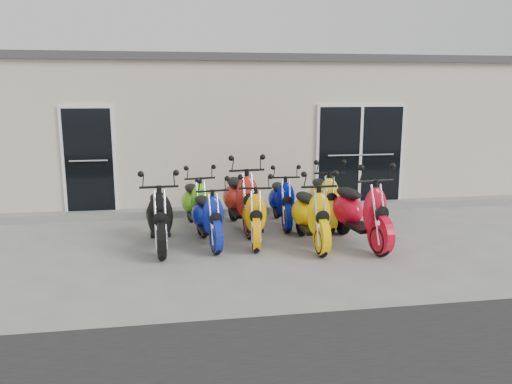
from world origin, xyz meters
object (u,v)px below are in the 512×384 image
scooter_back_yellow (324,191)px  scooter_front_black (159,208)px  scooter_front_red (360,203)px  scooter_back_green (196,196)px  scooter_back_red (241,191)px  scooter_back_blue (282,194)px  scooter_front_orange_b (311,206)px  scooter_front_orange_a (254,206)px  scooter_front_blue (208,209)px

scooter_back_yellow → scooter_front_black: bearing=-157.5°
scooter_front_red → scooter_back_green: 3.06m
scooter_front_black → scooter_back_red: 1.77m
scooter_back_blue → scooter_front_black: bearing=-152.2°
scooter_back_green → scooter_front_red: bearing=-36.6°
scooter_front_black → scooter_front_red: (3.36, -0.33, 0.04)m
scooter_front_orange_b → scooter_front_orange_a: bearing=158.3°
scooter_front_black → scooter_back_green: (0.65, 1.08, -0.05)m
scooter_back_red → scooter_back_yellow: (1.65, 0.10, -0.07)m
scooter_front_blue → scooter_back_green: size_ratio=0.97×
scooter_back_red → scooter_back_blue: scooter_back_red is taller
scooter_front_black → scooter_front_orange_a: scooter_front_black is taller
scooter_back_green → scooter_front_blue: bearing=-90.6°
scooter_front_orange_b → scooter_back_yellow: (0.62, 1.31, -0.01)m
scooter_front_black → scooter_back_yellow: 3.31m
scooter_back_red → scooter_back_green: bearing=164.9°
scooter_front_orange_b → scooter_front_red: scooter_front_red is taller
scooter_back_blue → scooter_back_green: bearing=-176.9°
scooter_front_orange_b → scooter_back_blue: 1.38m
scooter_front_orange_a → scooter_back_yellow: 1.81m
scooter_front_black → scooter_front_red: scooter_front_red is taller
scooter_front_orange_a → scooter_back_yellow: size_ratio=0.95×
scooter_front_blue → scooter_front_orange_a: scooter_front_orange_a is taller
scooter_back_green → scooter_back_yellow: bearing=-9.7°
scooter_back_blue → scooter_back_yellow: size_ratio=0.93×
scooter_front_orange_b → scooter_back_blue: bearing=98.1°
scooter_back_green → scooter_front_black: bearing=-130.0°
scooter_front_blue → scooter_back_green: 1.03m
scooter_front_red → scooter_back_red: 2.27m
scooter_back_red → scooter_front_black: bearing=-153.6°
scooter_front_orange_a → scooter_back_blue: 1.24m
scooter_front_orange_a → scooter_back_yellow: (1.53, 0.96, 0.04)m
scooter_back_red → scooter_front_blue: bearing=-134.1°
scooter_front_black → scooter_front_orange_a: (1.61, 0.09, -0.06)m
scooter_front_black → scooter_front_blue: size_ratio=1.11×
scooter_back_red → scooter_back_yellow: 1.66m
scooter_front_black → scooter_back_green: size_ratio=1.07×
scooter_front_black → scooter_back_green: bearing=55.7°
scooter_front_orange_a → scooter_front_red: (1.75, -0.43, 0.10)m
scooter_front_black → scooter_front_orange_b: size_ratio=1.02×
scooter_front_blue → scooter_front_orange_a: 0.81m
scooter_back_yellow → scooter_front_orange_a: bearing=-144.0°
scooter_front_blue → scooter_back_red: size_ratio=0.84×
scooter_front_black → scooter_front_blue: (0.80, 0.07, -0.07)m
scooter_back_yellow → scooter_back_green: bearing=-176.7°
scooter_front_black → scooter_front_red: 3.38m
scooter_front_red → scooter_back_blue: (-1.05, 1.44, -0.11)m
scooter_front_blue → scooter_front_red: size_ratio=0.85×
scooter_back_green → scooter_back_yellow: scooter_back_yellow is taller
scooter_front_black → scooter_back_blue: 2.56m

